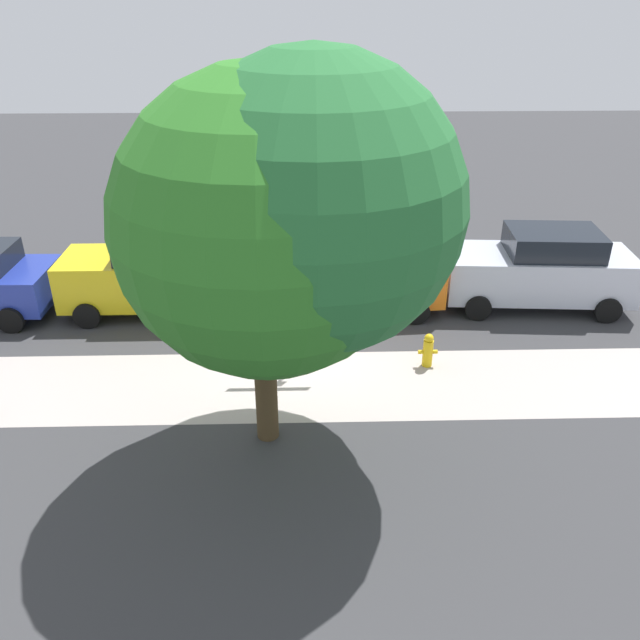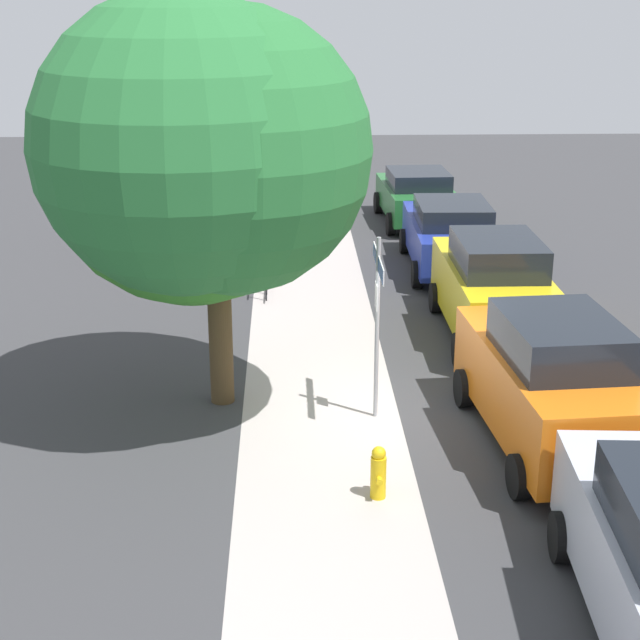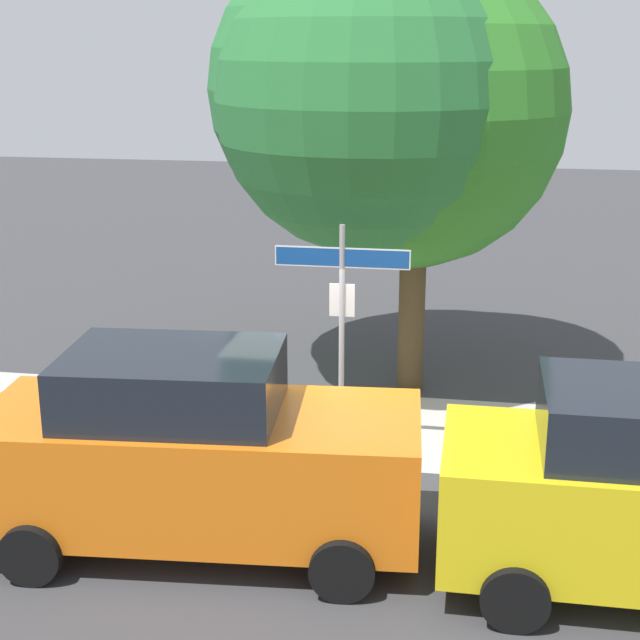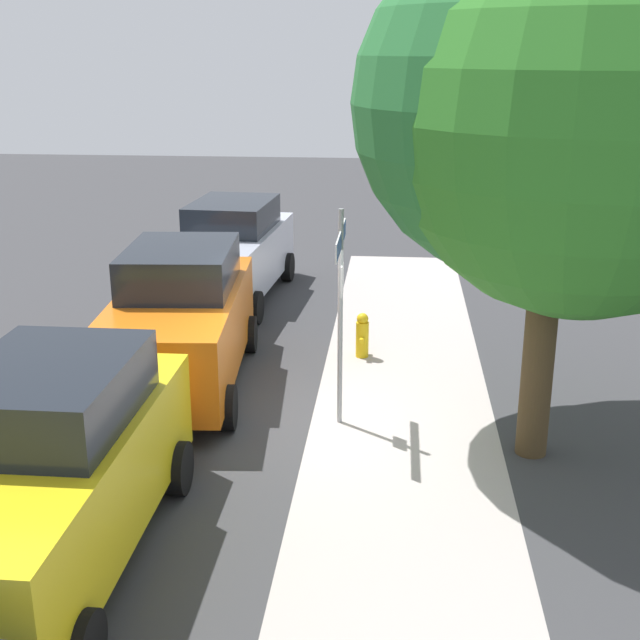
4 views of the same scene
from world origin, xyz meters
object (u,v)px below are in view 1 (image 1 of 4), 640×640
car_orange (351,271)px  car_yellow (158,272)px  car_silver (540,269)px  shade_tree (288,213)px  street_sign (304,274)px  fire_hydrant (428,350)px

car_orange → car_yellow: 4.80m
car_silver → car_yellow: (9.60, 0.05, 0.03)m
shade_tree → street_sign: bearing=-94.7°
street_sign → shade_tree: 3.58m
car_orange → fire_hydrant: bearing=114.4°
car_orange → shade_tree: bearing=71.1°
shade_tree → car_orange: (-1.39, -5.32, -3.30)m
fire_hydrant → car_silver: bearing=-138.7°
car_silver → car_yellow: car_yellow is taller
car_yellow → fire_hydrant: 6.94m
car_yellow → fire_hydrant: car_yellow is taller
shade_tree → car_orange: size_ratio=1.45×
fire_hydrant → car_yellow: bearing=-24.3°
street_sign → shade_tree: bearing=85.3°
car_orange → car_yellow: bearing=-5.6°
shade_tree → car_silver: shade_tree is taller
street_sign → car_silver: bearing=-155.6°
shade_tree → fire_hydrant: shade_tree is taller
car_silver → street_sign: bearing=28.3°
street_sign → car_silver: street_sign is taller
shade_tree → fire_hydrant: (-2.89, -2.58, -3.98)m
car_yellow → fire_hydrant: (-6.30, 2.85, -0.66)m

